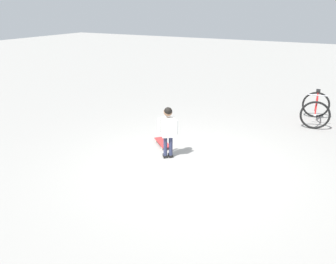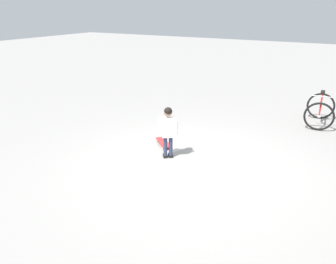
{
  "view_description": "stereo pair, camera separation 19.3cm",
  "coord_description": "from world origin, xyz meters",
  "views": [
    {
      "loc": [
        2.39,
        -5.38,
        2.9
      ],
      "look_at": [
        -0.56,
        0.15,
        0.55
      ],
      "focal_mm": 36.25,
      "sensor_mm": 36.0,
      "label": 1
    },
    {
      "loc": [
        2.56,
        -5.28,
        2.9
      ],
      "look_at": [
        -0.56,
        0.15,
        0.55
      ],
      "focal_mm": 36.25,
      "sensor_mm": 36.0,
      "label": 2
    }
  ],
  "objects": [
    {
      "name": "ground_plane",
      "position": [
        0.0,
        0.0,
        0.0
      ],
      "size": [
        50.0,
        50.0,
        0.0
      ],
      "primitive_type": "plane",
      "color": "gray"
    },
    {
      "name": "skateboard",
      "position": [
        -0.97,
        0.65,
        0.06
      ],
      "size": [
        0.58,
        0.56,
        0.07
      ],
      "color": "#B22D2D",
      "rests_on": "ground"
    },
    {
      "name": "bicycle_mid",
      "position": [
        1.79,
        3.86,
        0.38
      ],
      "size": [
        0.8,
        1.12,
        0.85
      ],
      "color": "black",
      "rests_on": "ground"
    },
    {
      "name": "child_person",
      "position": [
        -0.56,
        0.15,
        0.66
      ],
      "size": [
        0.4,
        0.27,
        1.06
      ],
      "color": "#2D3351",
      "rests_on": "ground"
    }
  ]
}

